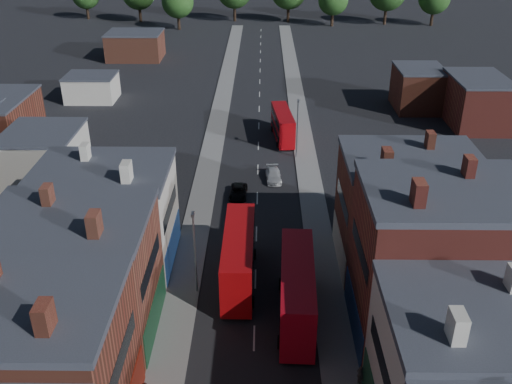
{
  "coord_description": "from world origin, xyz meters",
  "views": [
    {
      "loc": [
        0.59,
        -11.24,
        31.42
      ],
      "look_at": [
        0.0,
        36.43,
        6.81
      ],
      "focal_mm": 40.0,
      "sensor_mm": 36.0,
      "label": 1
    }
  ],
  "objects_px": {
    "bus_0": "(239,257)",
    "car_2": "(238,192)",
    "bus_1": "(297,290)",
    "car_3": "(273,175)",
    "ped_3": "(360,376)",
    "bus_2": "(283,124)"
  },
  "relations": [
    {
      "from": "bus_0",
      "to": "car_2",
      "type": "xyz_separation_m",
      "value": [
        -0.75,
        16.8,
        -2.11
      ]
    },
    {
      "from": "bus_1",
      "to": "car_3",
      "type": "xyz_separation_m",
      "value": [
        -1.53,
        26.25,
        -2.11
      ]
    },
    {
      "from": "ped_3",
      "to": "bus_1",
      "type": "bearing_deg",
      "value": 15.39
    },
    {
      "from": "bus_2",
      "to": "car_2",
      "type": "relative_size",
      "value": 2.32
    },
    {
      "from": "bus_2",
      "to": "car_3",
      "type": "height_order",
      "value": "bus_2"
    },
    {
      "from": "car_2",
      "to": "ped_3",
      "type": "height_order",
      "value": "ped_3"
    },
    {
      "from": "bus_0",
      "to": "bus_2",
      "type": "height_order",
      "value": "bus_0"
    },
    {
      "from": "car_2",
      "to": "ped_3",
      "type": "distance_m",
      "value": 31.03
    },
    {
      "from": "car_3",
      "to": "ped_3",
      "type": "distance_m",
      "value": 34.35
    },
    {
      "from": "bus_0",
      "to": "bus_1",
      "type": "height_order",
      "value": "bus_1"
    },
    {
      "from": "bus_1",
      "to": "ped_3",
      "type": "xyz_separation_m",
      "value": [
        4.2,
        -7.62,
        -1.79
      ]
    },
    {
      "from": "bus_0",
      "to": "bus_2",
      "type": "distance_m",
      "value": 35.29
    },
    {
      "from": "bus_1",
      "to": "car_3",
      "type": "bearing_deg",
      "value": 95.54
    },
    {
      "from": "bus_1",
      "to": "ped_3",
      "type": "height_order",
      "value": "bus_1"
    },
    {
      "from": "bus_0",
      "to": "ped_3",
      "type": "height_order",
      "value": "bus_0"
    },
    {
      "from": "bus_1",
      "to": "car_3",
      "type": "height_order",
      "value": "bus_1"
    },
    {
      "from": "bus_0",
      "to": "bus_2",
      "type": "relative_size",
      "value": 1.17
    },
    {
      "from": "car_3",
      "to": "ped_3",
      "type": "xyz_separation_m",
      "value": [
        5.73,
        -33.87,
        0.32
      ]
    },
    {
      "from": "bus_0",
      "to": "ped_3",
      "type": "distance_m",
      "value": 15.68
    },
    {
      "from": "bus_0",
      "to": "car_2",
      "type": "height_order",
      "value": "bus_0"
    },
    {
      "from": "bus_2",
      "to": "ped_3",
      "type": "xyz_separation_m",
      "value": [
        4.2,
        -47.52,
        -1.32
      ]
    },
    {
      "from": "bus_2",
      "to": "car_2",
      "type": "xyz_separation_m",
      "value": [
        -5.75,
        -18.13,
        -1.69
      ]
    }
  ]
}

